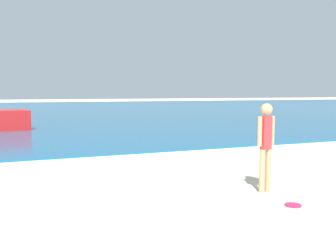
{
  "coord_description": "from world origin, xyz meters",
  "views": [
    {
      "loc": [
        -2.23,
        0.38,
        1.84
      ],
      "look_at": [
        0.58,
        7.35,
        1.15
      ],
      "focal_mm": 40.01,
      "sensor_mm": 36.0,
      "label": 1
    }
  ],
  "objects": [
    {
      "name": "person_standing",
      "position": [
        1.94,
        5.97,
        0.93
      ],
      "size": [
        0.38,
        0.22,
        1.64
      ],
      "rotation": [
        0.0,
        0.0,
        0.1
      ],
      "color": "tan",
      "rests_on": "ground"
    },
    {
      "name": "frisbee",
      "position": [
        1.86,
        5.1,
        0.01
      ],
      "size": [
        0.27,
        0.27,
        0.03
      ],
      "primitive_type": "cylinder",
      "color": "#E51E4C",
      "rests_on": "ground"
    },
    {
      "name": "water",
      "position": [
        0.0,
        40.92,
        0.03
      ],
      "size": [
        160.0,
        60.0,
        0.06
      ],
      "primitive_type": "cube",
      "color": "#14567F",
      "rests_on": "ground"
    }
  ]
}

